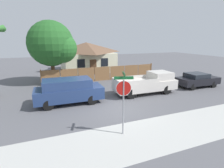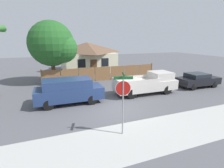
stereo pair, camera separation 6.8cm
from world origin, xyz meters
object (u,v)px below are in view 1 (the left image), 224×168
at_px(orange_pickup, 147,83).
at_px(stop_sign, 124,93).
at_px(red_suv, 69,90).
at_px(parked_sedan, 197,80).
at_px(house, 87,56).
at_px(oak_tree, 53,45).

bearing_deg(orange_pickup, stop_sign, -130.83).
bearing_deg(orange_pickup, red_suv, -178.75).
height_order(orange_pickup, parked_sedan, orange_pickup).
bearing_deg(house, stop_sign, -98.37).
xyz_separation_m(red_suv, stop_sign, (1.86, -5.38, 1.14)).
distance_m(red_suv, stop_sign, 5.80).
distance_m(house, oak_tree, 8.45).
height_order(red_suv, orange_pickup, red_suv).
height_order(house, red_suv, house).
xyz_separation_m(oak_tree, orange_pickup, (7.14, -6.77, -3.17)).
bearing_deg(stop_sign, parked_sedan, 44.64).
relative_size(oak_tree, stop_sign, 2.07).
height_order(house, parked_sedan, house).
height_order(oak_tree, orange_pickup, oak_tree).
height_order(parked_sedan, stop_sign, stop_sign).
bearing_deg(red_suv, house, 72.17).
distance_m(red_suv, parked_sedan, 12.49).
xyz_separation_m(oak_tree, red_suv, (0.42, -6.77, -3.08)).
xyz_separation_m(parked_sedan, stop_sign, (-10.63, -5.38, 1.41)).
distance_m(red_suv, orange_pickup, 6.72).
relative_size(house, orange_pickup, 1.40).
height_order(house, oak_tree, oak_tree).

